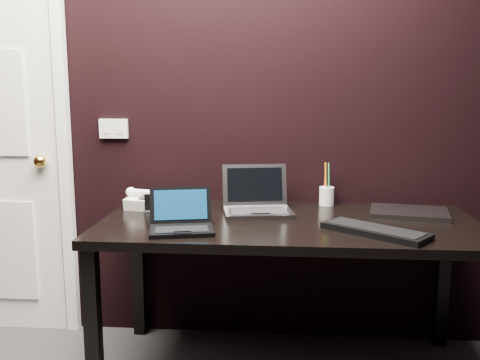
# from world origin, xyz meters

# --- Properties ---
(wall_back) EXTENTS (4.00, 0.00, 4.00)m
(wall_back) POSITION_xyz_m (0.00, 1.80, 1.30)
(wall_back) COLOR black
(wall_back) RESTS_ON ground
(wall_switch) EXTENTS (0.15, 0.02, 0.10)m
(wall_switch) POSITION_xyz_m (-0.62, 1.79, 1.12)
(wall_switch) COLOR silver
(wall_switch) RESTS_ON wall_back
(desk) EXTENTS (1.70, 0.80, 0.74)m
(desk) POSITION_xyz_m (0.30, 1.40, 0.66)
(desk) COLOR black
(desk) RESTS_ON ground
(netbook) EXTENTS (0.31, 0.29, 0.17)m
(netbook) POSITION_xyz_m (-0.15, 1.19, 0.77)
(netbook) COLOR black
(netbook) RESTS_ON desk
(silver_laptop) EXTENTS (0.36, 0.34, 0.22)m
(silver_laptop) POSITION_xyz_m (0.15, 1.54, 0.78)
(silver_laptop) COLOR gray
(silver_laptop) RESTS_ON desk
(ext_keyboard) EXTENTS (0.44, 0.39, 0.03)m
(ext_keyboard) POSITION_xyz_m (0.65, 1.21, 0.75)
(ext_keyboard) COLOR black
(ext_keyboard) RESTS_ON desk
(closed_laptop) EXTENTS (0.39, 0.32, 0.02)m
(closed_laptop) POSITION_xyz_m (0.86, 1.55, 0.75)
(closed_laptop) COLOR gray
(closed_laptop) RESTS_ON desk
(desk_phone) EXTENTS (0.23, 0.21, 0.11)m
(desk_phone) POSITION_xyz_m (-0.40, 1.59, 0.78)
(desk_phone) COLOR white
(desk_phone) RESTS_ON desk
(mobile_phone) EXTENTS (0.06, 0.06, 0.10)m
(mobile_phone) POSITION_xyz_m (-0.36, 1.47, 0.78)
(mobile_phone) COLOR black
(mobile_phone) RESTS_ON desk
(pen_cup) EXTENTS (0.09, 0.09, 0.22)m
(pen_cup) POSITION_xyz_m (0.49, 1.74, 0.79)
(pen_cup) COLOR silver
(pen_cup) RESTS_ON desk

